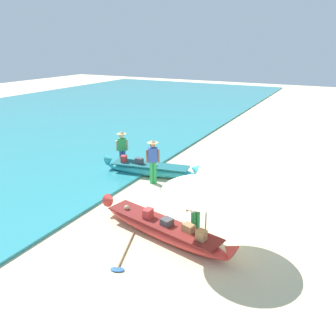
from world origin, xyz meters
TOP-DOWN VIEW (x-y plane):
  - ground_plane at (0.00, 0.00)m, footprint 80.00×80.00m
  - sea at (-15.69, 8.00)m, footprint 24.00×56.00m
  - boat_red_foreground at (-0.72, -1.40)m, footprint 4.79×1.64m
  - boat_cyan_midground at (-3.48, 2.63)m, footprint 4.25×1.41m
  - person_vendor_hatted at (-2.93, 1.94)m, footprint 0.57×0.47m
  - person_tourist_customer at (0.13, -0.97)m, footprint 0.52×0.54m
  - person_vendor_assistant at (-5.03, 2.86)m, footprint 0.56×0.47m
  - patio_umbrella_large at (0.60, -1.38)m, footprint 2.38×2.38m
  - paddle at (-1.16, -2.73)m, footprint 0.80×1.80m

SIDE VIEW (x-z plane):
  - ground_plane at x=0.00m, z-range 0.00..0.00m
  - paddle at x=-1.16m, z-range 0.00..0.06m
  - sea at x=-15.69m, z-range 0.00..0.10m
  - boat_red_foreground at x=-0.72m, z-range -0.11..0.64m
  - boat_cyan_midground at x=-3.48m, z-range -0.11..0.66m
  - person_tourist_customer at x=0.13m, z-range 0.11..1.80m
  - person_vendor_assistant at x=-5.03m, z-range 0.13..1.84m
  - person_vendor_hatted at x=-2.93m, z-range 0.15..1.96m
  - patio_umbrella_large at x=0.60m, z-range 0.86..2.98m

